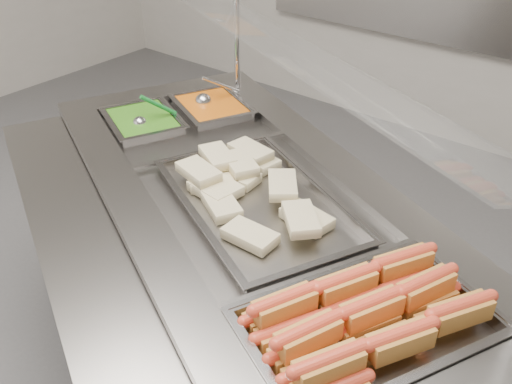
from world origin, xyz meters
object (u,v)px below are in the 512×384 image
Objects in this scene: pan_wraps at (257,207)px; serving_spoon at (143,120)px; sneeze_guard at (315,67)px; steam_counter at (250,297)px; pan_hotdogs at (366,335)px; ladle at (205,101)px.

pan_wraps is 4.70× the size of serving_spoon.
sneeze_guard reaches higher than pan_wraps.
steam_counter is 2.62× the size of pan_wraps.
sneeze_guard is 0.41m from pan_wraps.
sneeze_guard is (0.08, 0.18, 0.73)m from steam_counter.
steam_counter is at bearing -114.73° from sneeze_guard.
pan_hotdogs reaches higher than steam_counter.
pan_hotdogs is 3.48× the size of ladle.
pan_hotdogs is at bearing -24.73° from pan_wraps.
steam_counter is 0.75m from ladle.
pan_hotdogs and pan_wraps have the same top height.
pan_wraps is (-0.03, -0.20, -0.35)m from sneeze_guard.
sneeze_guard reaches higher than steam_counter.
ladle is at bearing 79.28° from serving_spoon.
sneeze_guard reaches higher than pan_hotdogs.
serving_spoon reaches higher than pan_hotdogs.
pan_hotdogs is at bearing -30.43° from ladle.
sneeze_guard reaches higher than ladle.
steam_counter is 11.15× the size of ladle.
sneeze_guard is 9.71× the size of serving_spoon.
ladle is (-0.59, 0.19, -0.32)m from sneeze_guard.
serving_spoon is at bearing 162.16° from pan_hotdogs.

